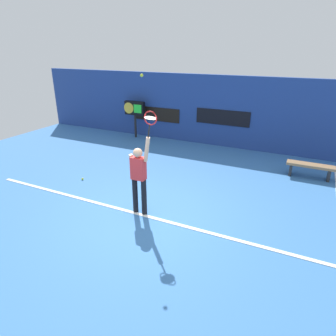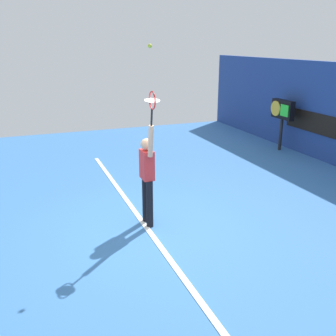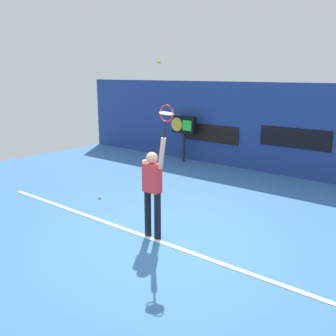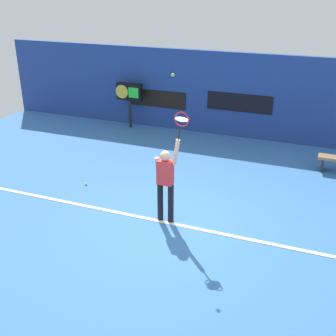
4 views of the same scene
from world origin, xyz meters
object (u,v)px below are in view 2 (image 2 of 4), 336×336
object	(u,v)px
spare_ball	(150,175)
tennis_ball	(150,46)
tennis_racket	(152,102)
tennis_player	(147,174)
scoreboard_clock	(282,112)

from	to	relation	value
spare_ball	tennis_ball	bearing A→B (deg)	-17.49
tennis_ball	spare_ball	xyz separation A→B (m)	(-2.78, 0.87, -3.25)
tennis_racket	spare_ball	bearing A→B (deg)	162.95
tennis_player	tennis_ball	size ratio (longest dim) A/B	29.27
scoreboard_clock	tennis_racket	bearing A→B (deg)	-54.91
tennis_ball	scoreboard_clock	world-z (taller)	tennis_ball
tennis_racket	tennis_ball	xyz separation A→B (m)	(-0.20, 0.04, 0.90)
tennis_racket	scoreboard_clock	bearing A→B (deg)	125.09
tennis_racket	tennis_ball	bearing A→B (deg)	169.12
spare_ball	tennis_racket	bearing A→B (deg)	-17.05
tennis_player	tennis_racket	bearing A→B (deg)	-0.70
tennis_player	tennis_racket	xyz separation A→B (m)	(0.35, -0.00, 1.38)
tennis_racket	tennis_ball	world-z (taller)	tennis_ball
tennis_player	tennis_racket	distance (m)	1.42
tennis_racket	scoreboard_clock	world-z (taller)	tennis_racket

